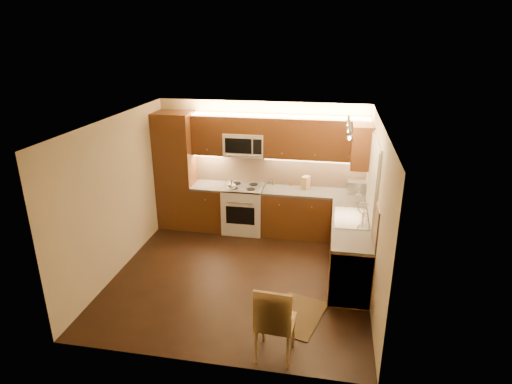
% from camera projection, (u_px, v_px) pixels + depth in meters
% --- Properties ---
extents(floor, '(4.00, 4.00, 0.01)m').
position_uv_depth(floor, '(241.00, 275.00, 6.95)').
color(floor, black).
rests_on(floor, ground).
extents(ceiling, '(4.00, 4.00, 0.01)m').
position_uv_depth(ceiling, '(239.00, 122.00, 6.07)').
color(ceiling, beige).
rests_on(ceiling, ground).
extents(wall_back, '(4.00, 0.01, 2.50)m').
position_uv_depth(wall_back, '(262.00, 166.00, 8.35)').
color(wall_back, '#BFB18C').
rests_on(wall_back, ground).
extents(wall_front, '(4.00, 0.01, 2.50)m').
position_uv_depth(wall_front, '(200.00, 272.00, 4.67)').
color(wall_front, '#BFB18C').
rests_on(wall_front, ground).
extents(wall_left, '(0.01, 4.00, 2.50)m').
position_uv_depth(wall_left, '(118.00, 195.00, 6.85)').
color(wall_left, '#BFB18C').
rests_on(wall_left, ground).
extents(wall_right, '(0.01, 4.00, 2.50)m').
position_uv_depth(wall_right, '(375.00, 213.00, 6.17)').
color(wall_right, '#BFB18C').
rests_on(wall_right, ground).
extents(pantry, '(0.70, 0.60, 2.30)m').
position_uv_depth(pantry, '(176.00, 171.00, 8.39)').
color(pantry, '#4B2810').
rests_on(pantry, floor).
extents(base_cab_back_left, '(0.62, 0.60, 0.86)m').
position_uv_depth(base_cab_back_left, '(210.00, 207.00, 8.53)').
color(base_cab_back_left, '#4B2810').
rests_on(base_cab_back_left, floor).
extents(counter_back_left, '(0.62, 0.60, 0.04)m').
position_uv_depth(counter_back_left, '(209.00, 186.00, 8.37)').
color(counter_back_left, '#33302E').
rests_on(counter_back_left, base_cab_back_left).
extents(base_cab_back_right, '(1.92, 0.60, 0.86)m').
position_uv_depth(base_cab_back_right, '(313.00, 214.00, 8.19)').
color(base_cab_back_right, '#4B2810').
rests_on(base_cab_back_right, floor).
extents(counter_back_right, '(1.92, 0.60, 0.04)m').
position_uv_depth(counter_back_right, '(314.00, 192.00, 8.03)').
color(counter_back_right, '#33302E').
rests_on(counter_back_right, base_cab_back_right).
extents(base_cab_right, '(0.60, 2.00, 0.86)m').
position_uv_depth(base_cab_right, '(349.00, 249.00, 6.88)').
color(base_cab_right, '#4B2810').
rests_on(base_cab_right, floor).
extents(counter_right, '(0.60, 2.00, 0.04)m').
position_uv_depth(counter_right, '(351.00, 224.00, 6.72)').
color(counter_right, '#33302E').
rests_on(counter_right, base_cab_right).
extents(dishwasher, '(0.58, 0.60, 0.84)m').
position_uv_depth(dishwasher, '(350.00, 271.00, 6.23)').
color(dishwasher, silver).
rests_on(dishwasher, floor).
extents(backsplash_back, '(3.30, 0.02, 0.60)m').
position_uv_depth(backsplash_back, '(280.00, 169.00, 8.30)').
color(backsplash_back, tan).
rests_on(backsplash_back, wall_back).
extents(backsplash_right, '(0.02, 2.00, 0.60)m').
position_uv_depth(backsplash_right, '(372.00, 206.00, 6.56)').
color(backsplash_right, tan).
rests_on(backsplash_right, wall_right).
extents(upper_cab_back_left, '(0.62, 0.35, 0.75)m').
position_uv_depth(upper_cab_back_left, '(209.00, 134.00, 8.14)').
color(upper_cab_back_left, '#4B2810').
rests_on(upper_cab_back_left, wall_back).
extents(upper_cab_back_right, '(1.92, 0.35, 0.75)m').
position_uv_depth(upper_cab_back_right, '(317.00, 139.00, 7.80)').
color(upper_cab_back_right, '#4B2810').
rests_on(upper_cab_back_right, wall_back).
extents(upper_cab_bridge, '(0.76, 0.35, 0.31)m').
position_uv_depth(upper_cab_bridge, '(245.00, 124.00, 7.95)').
color(upper_cab_bridge, '#4B2810').
rests_on(upper_cab_bridge, wall_back).
extents(upper_cab_right_corner, '(0.35, 0.50, 0.75)m').
position_uv_depth(upper_cab_right_corner, '(362.00, 147.00, 7.27)').
color(upper_cab_right_corner, '#4B2810').
rests_on(upper_cab_right_corner, wall_right).
extents(stove, '(0.76, 0.65, 0.92)m').
position_uv_depth(stove, '(244.00, 208.00, 8.38)').
color(stove, silver).
rests_on(stove, floor).
extents(microwave, '(0.76, 0.38, 0.44)m').
position_uv_depth(microwave, '(245.00, 144.00, 8.06)').
color(microwave, silver).
rests_on(microwave, wall_back).
extents(window_frame, '(0.03, 1.44, 1.24)m').
position_uv_depth(window_frame, '(374.00, 178.00, 6.56)').
color(window_frame, silver).
rests_on(window_frame, wall_right).
extents(window_blinds, '(0.02, 1.36, 1.16)m').
position_uv_depth(window_blinds, '(372.00, 178.00, 6.56)').
color(window_blinds, silver).
rests_on(window_blinds, wall_right).
extents(sink, '(0.52, 0.86, 0.15)m').
position_uv_depth(sink, '(351.00, 214.00, 6.83)').
color(sink, silver).
rests_on(sink, counter_right).
extents(faucet, '(0.20, 0.04, 0.30)m').
position_uv_depth(faucet, '(363.00, 211.00, 6.77)').
color(faucet, silver).
rests_on(faucet, counter_right).
extents(track_light_bar, '(0.04, 1.20, 0.03)m').
position_uv_depth(track_light_bar, '(349.00, 123.00, 6.19)').
color(track_light_bar, silver).
rests_on(track_light_bar, ceiling).
extents(kettle, '(0.17, 0.17, 0.19)m').
position_uv_depth(kettle, '(232.00, 185.00, 8.03)').
color(kettle, silver).
rests_on(kettle, stove).
extents(toaster_oven, '(0.38, 0.29, 0.22)m').
position_uv_depth(toaster_oven, '(357.00, 186.00, 7.95)').
color(toaster_oven, silver).
rests_on(toaster_oven, counter_back_right).
extents(knife_block, '(0.17, 0.21, 0.25)m').
position_uv_depth(knife_block, '(306.00, 183.00, 8.11)').
color(knife_block, '#986F44').
rests_on(knife_block, counter_back_right).
extents(spice_jar_a, '(0.05, 0.05, 0.09)m').
position_uv_depth(spice_jar_a, '(284.00, 184.00, 8.28)').
color(spice_jar_a, silver).
rests_on(spice_jar_a, counter_back_right).
extents(spice_jar_b, '(0.05, 0.05, 0.09)m').
position_uv_depth(spice_jar_b, '(274.00, 182.00, 8.36)').
color(spice_jar_b, olive).
rests_on(spice_jar_b, counter_back_right).
extents(spice_jar_c, '(0.05, 0.05, 0.09)m').
position_uv_depth(spice_jar_c, '(272.00, 182.00, 8.37)').
color(spice_jar_c, silver).
rests_on(spice_jar_c, counter_back_right).
extents(spice_jar_d, '(0.06, 0.06, 0.09)m').
position_uv_depth(spice_jar_d, '(291.00, 183.00, 8.30)').
color(spice_jar_d, brown).
rests_on(spice_jar_d, counter_back_right).
extents(soap_bottle, '(0.09, 0.09, 0.19)m').
position_uv_depth(soap_bottle, '(358.00, 196.00, 7.52)').
color(soap_bottle, '#B5B4B9').
rests_on(soap_bottle, counter_right).
extents(rug, '(0.86, 1.08, 0.01)m').
position_uv_depth(rug, '(297.00, 315.00, 5.95)').
color(rug, black).
rests_on(rug, floor).
extents(dining_chair, '(0.47, 0.47, 1.01)m').
position_uv_depth(dining_chair, '(276.00, 320.00, 5.07)').
color(dining_chair, '#986F44').
rests_on(dining_chair, floor).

